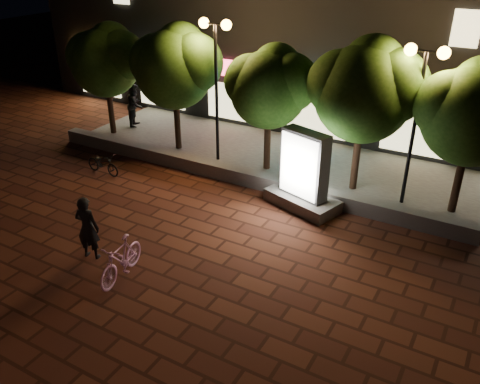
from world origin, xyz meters
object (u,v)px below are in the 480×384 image
Objects in this scene: rider at (87,228)px; ad_kiosk at (304,177)px; tree_mid at (271,84)px; pedestrian at (135,105)px; street_lamp_left at (216,55)px; tree_left at (176,64)px; scooter_pink at (121,259)px; street_lamp_right at (421,86)px; tree_far_left at (107,58)px; tree_far_right at (476,109)px; scooter_parked at (103,164)px; tree_right at (367,87)px.

ad_kiosk is at bearing -138.09° from rider.
tree_mid reaches higher than ad_kiosk.
street_lamp_left is at bearing -129.48° from pedestrian.
pedestrian is at bearing 160.35° from tree_left.
scooter_pink is 1.43m from rider.
street_lamp_left is 1.04× the size of street_lamp_right.
tree_mid is 2.48× the size of rider.
tree_far_left reaches higher than pedestrian.
tree_left is 10.50m from tree_far_right.
tree_far_left is at bearing 168.55° from ad_kiosk.
tree_left is 1.03× the size of tree_far_right.
street_lamp_left is at bearing -172.69° from tree_mid.
rider is 5.38m from scooter_parked.
tree_right reaches higher than pedestrian.
pedestrian is (-5.22, 1.43, -2.99)m from street_lamp_left.
tree_mid is 6.68m from scooter_parked.
tree_left is at bearing 0.00° from tree_far_left.
tree_left is at bearing -85.22° from rider.
street_lamp_right reaches higher than pedestrian.
scooter_pink is (3.71, -7.68, -2.91)m from tree_left.
tree_right is 9.55m from scooter_parked.
tree_mid is at bearing -53.76° from scooter_parked.
scooter_pink is at bearing -46.79° from tree_far_left.
scooter_pink is (1.76, -7.41, -3.49)m from street_lamp_left.
tree_left is 0.98× the size of street_lamp_right.
tree_far_right is 14.02m from pedestrian.
tree_far_right is 2.50× the size of pedestrian.
tree_far_left is 0.91× the size of tree_right.
tree_mid is 5.00m from street_lamp_right.
tree_right is at bearing 180.00° from tree_far_right.
tree_right reaches higher than scooter_pink.
street_lamp_right is 2.74× the size of rider.
tree_left is 2.57× the size of pedestrian.
tree_mid reaches higher than scooter_pink.
tree_mid is at bearing 7.31° from street_lamp_left.
street_lamp_left is 2.72× the size of pedestrian.
street_lamp_left is 7.00m from street_lamp_right.
tree_far_right is 0.92× the size of street_lamp_left.
tree_far_left is 5.50m from street_lamp_left.
rider is at bearing -136.81° from scooter_parked.
tree_right is 3.40m from ad_kiosk.
ad_kiosk is at bearing -148.31° from street_lamp_right.
tree_far_left is 12.47m from street_lamp_right.
pedestrian is at bearing 161.69° from ad_kiosk.
street_lamp_right is (4.95, -0.26, 0.68)m from tree_mid.
street_lamp_left is at bearing -177.19° from tree_right.
tree_mid is at bearing 176.96° from street_lamp_right.
scooter_parked is (-8.38, -3.30, -3.17)m from tree_right.
scooter_parked is (-1.08, -3.30, -3.05)m from tree_left.
tree_far_left is at bearing 180.00° from tree_mid.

